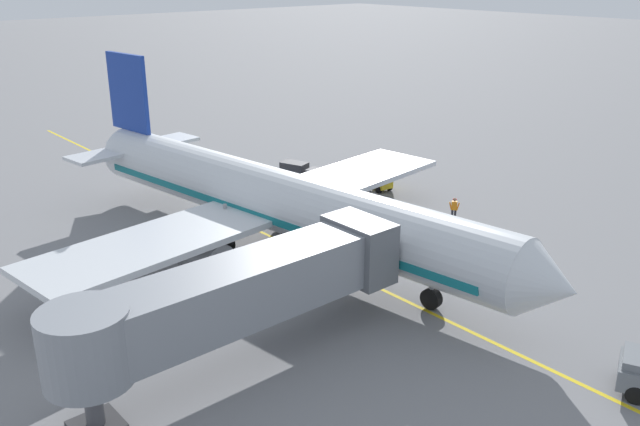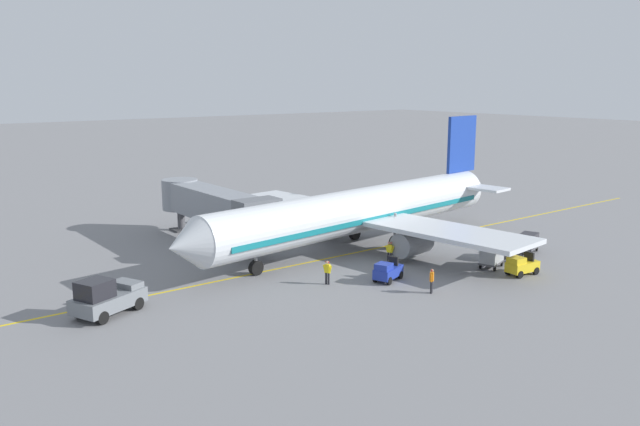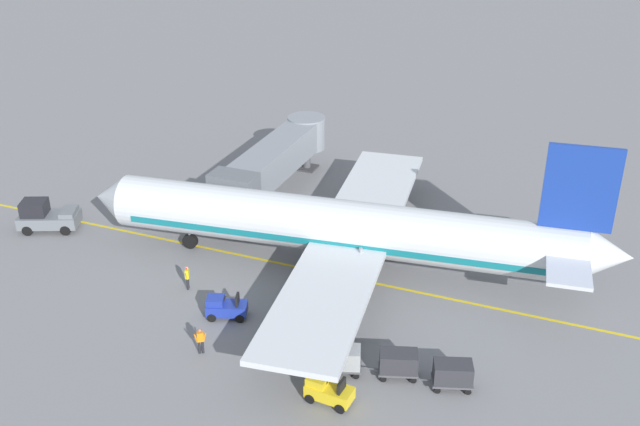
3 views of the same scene
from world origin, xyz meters
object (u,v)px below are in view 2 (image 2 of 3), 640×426
object	(u,v)px
baggage_tug_lead	(522,265)
ground_crew_loader	(432,279)
pushback_tractor	(106,297)
baggage_tug_trailing	(388,271)
baggage_cart_front	(492,255)
baggage_cart_second_in_train	(507,247)
ground_crew_wing_walker	(390,251)
baggage_cart_third_in_train	(528,241)
jet_bridge	(213,205)
ground_crew_marshaller	(327,271)
parked_airliner	(361,211)

from	to	relation	value
baggage_tug_lead	ground_crew_loader	size ratio (longest dim) A/B	1.53
pushback_tractor	baggage_tug_trailing	bearing A→B (deg)	-106.33
pushback_tractor	baggage_cart_front	size ratio (longest dim) A/B	1.65
baggage_cart_second_in_train	ground_crew_loader	bearing A→B (deg)	101.54
baggage_cart_front	ground_crew_wing_walker	distance (m)	7.76
baggage_cart_third_in_train	jet_bridge	bearing A→B (deg)	46.04
pushback_tractor	jet_bridge	bearing A→B (deg)	-49.28
pushback_tractor	ground_crew_wing_walker	bearing A→B (deg)	-95.28
baggage_cart_second_in_train	ground_crew_wing_walker	world-z (taller)	ground_crew_wing_walker
baggage_tug_lead	baggage_tug_trailing	size ratio (longest dim) A/B	0.94
baggage_cart_front	ground_crew_marshaller	size ratio (longest dim) A/B	1.76
parked_airliner	ground_crew_wing_walker	distance (m)	5.59
pushback_tractor	baggage_cart_second_in_train	xyz separation A→B (m)	(-6.87, -29.95, -0.15)
baggage_cart_second_in_train	ground_crew_wing_walker	bearing A→B (deg)	59.55
jet_bridge	ground_crew_loader	world-z (taller)	jet_bridge
jet_bridge	ground_crew_marshaller	distance (m)	15.44
jet_bridge	baggage_tug_lead	size ratio (longest dim) A/B	6.34
baggage_tug_lead	baggage_cart_third_in_train	distance (m)	6.87
parked_airliner	ground_crew_wing_walker	xyz separation A→B (m)	(-4.95, 1.33, -2.23)
ground_crew_wing_walker	ground_crew_loader	xyz separation A→B (m)	(-7.16, 2.93, 0.00)
baggage_tug_trailing	ground_crew_loader	distance (m)	3.84
parked_airliner	jet_bridge	world-z (taller)	parked_airliner
jet_bridge	parked_airliner	bearing A→B (deg)	-133.83
jet_bridge	baggage_cart_second_in_train	distance (m)	24.88
pushback_tractor	baggage_cart_third_in_train	size ratio (longest dim) A/B	1.65
baggage_cart_front	ground_crew_wing_walker	bearing A→B (deg)	42.51
baggage_tug_trailing	baggage_cart_third_in_train	bearing A→B (deg)	-95.19
baggage_cart_third_in_train	ground_crew_wing_walker	distance (m)	12.22
baggage_cart_second_in_train	pushback_tractor	bearing A→B (deg)	77.07
jet_bridge	ground_crew_marshaller	xyz separation A→B (m)	(-15.22, -0.64, -2.51)
baggage_tug_lead	baggage_tug_trailing	xyz separation A→B (m)	(4.92, 8.81, 0.00)
jet_bridge	baggage_tug_trailing	bearing A→B (deg)	-165.20
baggage_cart_third_in_train	parked_airliner	bearing A→B (deg)	45.92
parked_airliner	ground_crew_loader	world-z (taller)	parked_airliner
baggage_cart_front	jet_bridge	bearing A→B (deg)	33.95
baggage_cart_front	ground_crew_loader	size ratio (longest dim) A/B	1.76
ground_crew_loader	ground_crew_marshaller	distance (m)	7.23
parked_airliner	pushback_tractor	bearing A→B (deg)	97.30
ground_crew_loader	baggage_tug_trailing	bearing A→B (deg)	6.75
jet_bridge	ground_crew_loader	distance (m)	21.72
baggage_tug_trailing	ground_crew_wing_walker	size ratio (longest dim) A/B	1.63
baggage_cart_front	baggage_cart_second_in_train	xyz separation A→B (m)	(0.85, -3.04, 0.00)
parked_airliner	baggage_cart_third_in_train	size ratio (longest dim) A/B	12.58
baggage_cart_third_in_train	ground_crew_loader	xyz separation A→B (m)	(-2.47, 14.21, 0.00)
jet_bridge	baggage_cart_third_in_train	distance (m)	26.80
baggage_tug_lead	ground_crew_loader	world-z (taller)	ground_crew_loader
baggage_cart_front	baggage_cart_second_in_train	world-z (taller)	same
ground_crew_marshaller	jet_bridge	bearing A→B (deg)	2.41
pushback_tractor	ground_crew_loader	distance (m)	20.86
ground_crew_loader	ground_crew_marshaller	world-z (taller)	same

